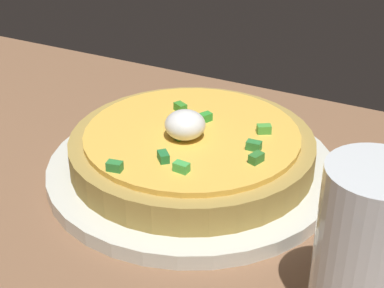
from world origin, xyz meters
TOP-DOWN VIEW (x-y plane):
  - dining_table at (0.00, 0.00)cm, footprint 94.73×68.49cm
  - plate at (-6.24, -11.68)cm, footprint 27.56×27.56cm
  - pizza at (-6.24, -11.64)cm, footprint 23.02×23.02cm
  - cup_far at (-24.64, -0.48)cm, footprint 6.54×6.54cm

SIDE VIEW (x-z plane):
  - dining_table at x=0.00cm, z-range 0.00..2.68cm
  - plate at x=-6.24cm, z-range 2.68..4.07cm
  - pizza at x=-6.24cm, z-range 2.79..8.66cm
  - cup_far at x=-24.64cm, z-range 1.94..14.17cm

